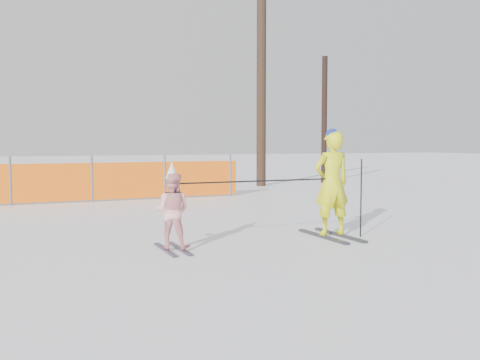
{
  "coord_description": "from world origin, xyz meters",
  "views": [
    {
      "loc": [
        -3.34,
        -7.12,
        1.58
      ],
      "look_at": [
        0.0,
        0.5,
        1.0
      ],
      "focal_mm": 40.0,
      "sensor_mm": 36.0,
      "label": 1
    }
  ],
  "objects": [
    {
      "name": "ground",
      "position": [
        0.0,
        0.0,
        0.0
      ],
      "size": [
        120.0,
        120.0,
        0.0
      ],
      "primitive_type": "plane",
      "color": "white",
      "rests_on": "ground"
    },
    {
      "name": "adult",
      "position": [
        1.64,
        0.41,
        0.91
      ],
      "size": [
        0.66,
        1.44,
        1.82
      ],
      "color": "black",
      "rests_on": "ground"
    },
    {
      "name": "child",
      "position": [
        -1.13,
        0.41,
        0.59
      ],
      "size": [
        0.68,
        1.05,
        1.3
      ],
      "color": "black",
      "rests_on": "ground"
    },
    {
      "name": "ski_poles",
      "position": [
        0.88,
        0.34,
        0.87
      ],
      "size": [
        3.1,
        0.22,
        1.31
      ],
      "color": "black",
      "rests_on": "ground"
    },
    {
      "name": "tree_trunks",
      "position": [
        5.86,
        10.58,
        3.36
      ],
      "size": [
        3.28,
        0.77,
        7.21
      ],
      "color": "#322216",
      "rests_on": "ground"
    }
  ]
}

